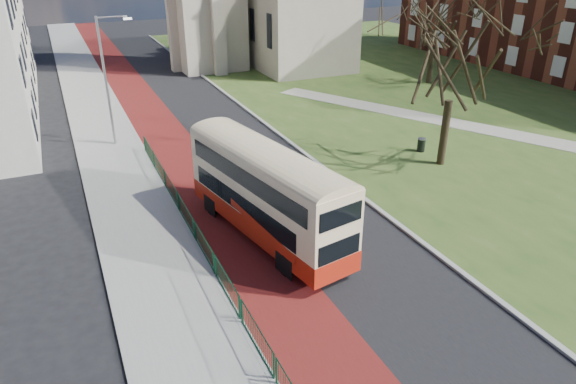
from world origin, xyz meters
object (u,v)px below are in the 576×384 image
bus (266,189)px  winter_tree_far (436,18)px  winter_tree_near (457,46)px  streetlamp (108,75)px  litter_bin (421,145)px

bus → winter_tree_far: bearing=28.0°
winter_tree_near → streetlamp: bearing=146.2°
bus → winter_tree_near: (12.71, 3.48, 4.61)m
bus → winter_tree_near: winter_tree_near is taller
streetlamp → winter_tree_near: winter_tree_near is taller
winter_tree_far → litter_bin: winter_tree_far is taller
bus → winter_tree_near: 13.96m
winter_tree_near → winter_tree_far: winter_tree_near is taller
winter_tree_near → winter_tree_far: 20.43m
streetlamp → bus: size_ratio=0.79×
streetlamp → winter_tree_far: winter_tree_far is taller
streetlamp → litter_bin: 20.15m
winter_tree_far → winter_tree_near: bearing=-126.4°
bus → litter_bin: size_ratio=11.89×
streetlamp → bus: 15.77m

